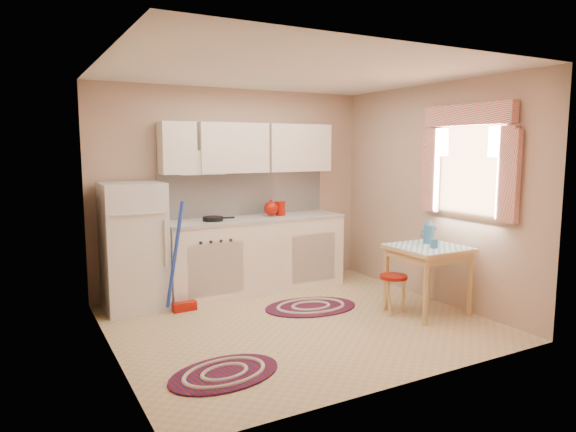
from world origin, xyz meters
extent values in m
plane|color=tan|center=(0.00, 0.00, 0.00)|extent=(3.60, 3.60, 0.00)
cube|color=silver|center=(0.00, 0.00, 2.50)|extent=(3.60, 3.20, 0.04)
cube|color=tan|center=(0.00, 1.60, 1.25)|extent=(3.60, 0.04, 2.50)
cube|color=tan|center=(0.00, -1.60, 1.25)|extent=(3.60, 0.04, 2.50)
cube|color=tan|center=(-1.80, 0.00, 1.25)|extent=(0.04, 3.20, 2.50)
cube|color=tan|center=(1.80, 0.00, 1.25)|extent=(0.04, 3.20, 2.50)
cube|color=silver|center=(0.12, 1.59, 1.20)|extent=(2.25, 0.03, 0.55)
cube|color=white|center=(0.12, 1.44, 1.77)|extent=(2.25, 0.33, 0.60)
cube|color=white|center=(1.78, -0.55, 1.55)|extent=(0.04, 0.85, 0.95)
cube|color=white|center=(-1.35, 1.25, 0.70)|extent=(0.65, 0.60, 1.40)
cube|color=white|center=(0.14, 1.30, 0.44)|extent=(2.25, 0.60, 0.88)
cube|color=#B8B4AE|center=(0.14, 1.30, 0.90)|extent=(2.27, 0.62, 0.04)
cylinder|color=black|center=(-0.43, 1.25, 0.94)|extent=(0.27, 0.27, 0.05)
cylinder|color=#981005|center=(0.49, 1.30, 1.00)|extent=(0.15, 0.15, 0.16)
cube|color=tan|center=(1.40, -0.39, 0.36)|extent=(0.72, 0.72, 0.72)
cylinder|color=#981005|center=(1.05, -0.25, 0.21)|extent=(0.31, 0.31, 0.42)
cylinder|color=#306893|center=(1.38, -0.49, 0.77)|extent=(0.10, 0.10, 0.10)
camera|label=1|loc=(-2.51, -4.41, 1.78)|focal=32.00mm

